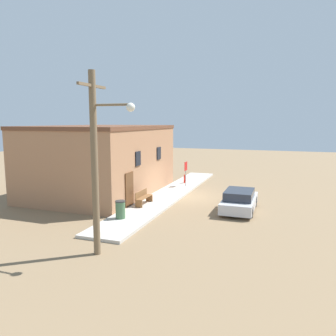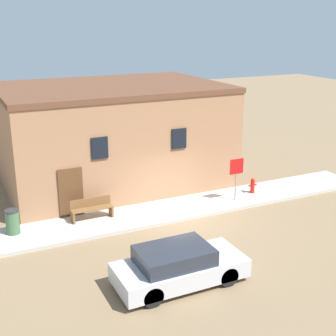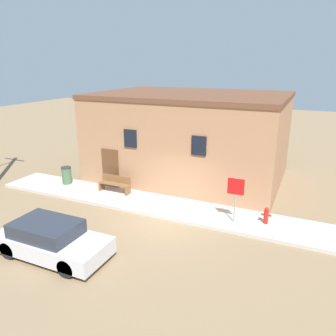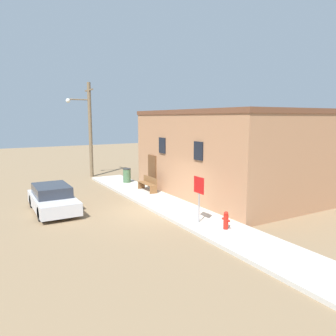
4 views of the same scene
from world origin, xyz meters
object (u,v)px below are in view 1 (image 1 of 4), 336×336
object	(u,v)px
stop_sign	(186,169)
trash_bin	(120,209)
fire_hydrant	(185,179)
parked_car	(239,201)
bench	(143,197)
utility_pole	(97,158)

from	to	relation	value
stop_sign	trash_bin	bearing A→B (deg)	175.39
fire_hydrant	parked_car	xyz separation A→B (m)	(-6.55, -5.29, 0.10)
fire_hydrant	bench	size ratio (longest dim) A/B	0.43
fire_hydrant	stop_sign	size ratio (longest dim) A/B	0.37
utility_pole	fire_hydrant	bearing A→B (deg)	3.62
stop_sign	utility_pole	size ratio (longest dim) A/B	0.27
stop_sign	bench	size ratio (longest dim) A/B	1.14
trash_bin	utility_pole	world-z (taller)	utility_pole
utility_pole	bench	bearing A→B (deg)	10.37
bench	parked_car	size ratio (longest dim) A/B	0.41
bench	utility_pole	bearing A→B (deg)	-169.63
bench	utility_pole	xyz separation A→B (m)	(-7.26, -1.33, 3.24)
bench	parked_car	bearing A→B (deg)	-79.33
stop_sign	parked_car	size ratio (longest dim) A/B	0.47
trash_bin	parked_car	distance (m)	7.00
parked_car	utility_pole	bearing A→B (deg)	152.41
bench	utility_pole	distance (m)	8.06
fire_hydrant	utility_pole	xyz separation A→B (m)	(-14.89, -0.94, 3.31)
stop_sign	parked_car	world-z (taller)	stop_sign
fire_hydrant	trash_bin	xyz separation A→B (m)	(-10.72, 0.33, 0.12)
parked_car	bench	bearing A→B (deg)	100.67
bench	parked_car	xyz separation A→B (m)	(1.07, -5.68, 0.03)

